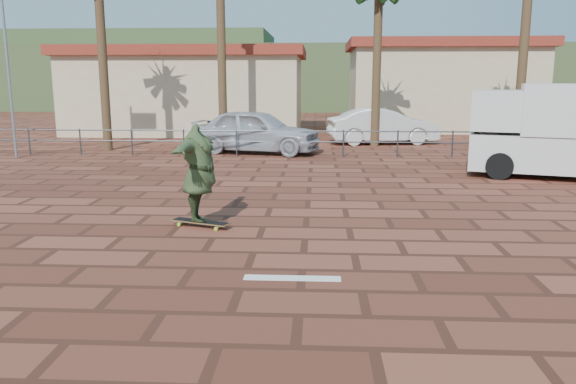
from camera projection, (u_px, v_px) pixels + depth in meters
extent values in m
plane|color=brown|center=(253.00, 252.00, 9.30)|extent=(120.00, 120.00, 0.00)
cube|color=white|center=(292.00, 278.00, 8.08)|extent=(1.40, 0.22, 0.01)
cylinder|color=#47494F|center=(29.00, 142.00, 21.47)|extent=(0.06, 0.06, 1.00)
cylinder|color=#47494F|center=(80.00, 142.00, 21.37)|extent=(0.06, 0.06, 1.00)
cylinder|color=#47494F|center=(132.00, 142.00, 21.26)|extent=(0.06, 0.06, 1.00)
cylinder|color=#47494F|center=(184.00, 142.00, 21.16)|extent=(0.06, 0.06, 1.00)
cylinder|color=#47494F|center=(237.00, 143.00, 21.05)|extent=(0.06, 0.06, 1.00)
cylinder|color=#47494F|center=(290.00, 143.00, 20.95)|extent=(0.06, 0.06, 1.00)
cylinder|color=#47494F|center=(343.00, 143.00, 20.85)|extent=(0.06, 0.06, 1.00)
cylinder|color=#47494F|center=(398.00, 144.00, 20.74)|extent=(0.06, 0.06, 1.00)
cylinder|color=#47494F|center=(452.00, 144.00, 20.64)|extent=(0.06, 0.06, 1.00)
cylinder|color=#47494F|center=(508.00, 144.00, 20.53)|extent=(0.06, 0.06, 1.00)
cylinder|color=#47494F|center=(563.00, 145.00, 20.43)|extent=(0.06, 0.06, 1.00)
cylinder|color=#47494F|center=(290.00, 131.00, 20.86)|extent=(24.00, 0.05, 0.05)
cylinder|color=#47494F|center=(290.00, 142.00, 20.94)|extent=(24.00, 0.05, 0.05)
cylinder|color=gray|center=(6.00, 46.00, 19.81)|extent=(0.10, 0.10, 8.00)
cylinder|color=brown|center=(103.00, 62.00, 22.22)|extent=(0.36, 0.36, 7.00)
cylinder|color=brown|center=(221.00, 49.00, 23.34)|extent=(0.36, 0.36, 8.20)
cylinder|color=brown|center=(377.00, 70.00, 23.66)|extent=(0.36, 0.36, 6.50)
cylinder|color=brown|center=(524.00, 52.00, 21.77)|extent=(0.36, 0.36, 7.80)
cube|color=beige|center=(190.00, 95.00, 30.76)|extent=(12.00, 7.00, 4.00)
cube|color=maroon|center=(188.00, 53.00, 30.32)|extent=(12.60, 7.60, 0.50)
cube|color=beige|center=(440.00, 90.00, 31.94)|extent=(10.00, 6.00, 4.50)
cube|color=maroon|center=(443.00, 45.00, 31.45)|extent=(10.60, 6.60, 0.50)
cube|color=#384C28|center=(308.00, 78.00, 57.68)|extent=(70.00, 18.00, 6.00)
cube|color=#384C28|center=(118.00, 70.00, 64.50)|extent=(35.00, 14.00, 8.00)
cube|color=olive|center=(200.00, 222.00, 10.89)|extent=(1.23, 0.68, 0.02)
cube|color=black|center=(200.00, 221.00, 10.89)|extent=(1.18, 0.64, 0.00)
cube|color=silver|center=(182.00, 221.00, 11.06)|extent=(0.13, 0.21, 0.03)
cube|color=silver|center=(219.00, 226.00, 10.73)|extent=(0.13, 0.21, 0.03)
cylinder|color=#9BC028|center=(179.00, 224.00, 10.96)|extent=(0.08, 0.06, 0.08)
cylinder|color=#9BC028|center=(186.00, 222.00, 11.18)|extent=(0.08, 0.06, 0.08)
cylinder|color=#9BC028|center=(216.00, 229.00, 10.63)|extent=(0.08, 0.06, 0.08)
cylinder|color=#9BC028|center=(223.00, 226.00, 10.85)|extent=(0.08, 0.06, 0.08)
imported|color=#314223|center=(199.00, 173.00, 10.70)|extent=(0.76, 2.34, 1.88)
cube|color=silver|center=(564.00, 153.00, 16.38)|extent=(5.62, 3.58, 1.06)
cube|color=silver|center=(500.00, 110.00, 16.76)|extent=(2.11, 2.49, 1.16)
cube|color=black|center=(477.00, 124.00, 17.06)|extent=(0.54, 1.59, 0.63)
cylinder|color=black|center=(500.00, 166.00, 16.10)|extent=(0.82, 0.49, 0.77)
cylinder|color=black|center=(500.00, 157.00, 17.97)|extent=(0.82, 0.49, 0.77)
imported|color=#B3B5BA|center=(256.00, 131.00, 21.93)|extent=(5.38, 3.14, 1.72)
imported|color=silver|center=(383.00, 126.00, 25.09)|extent=(5.04, 2.43, 1.59)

